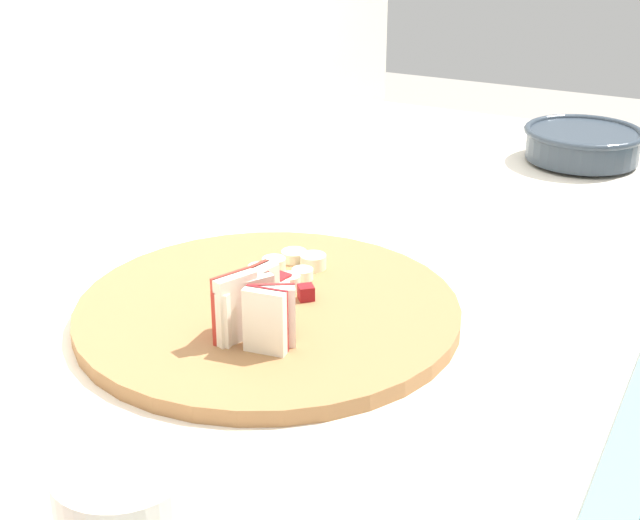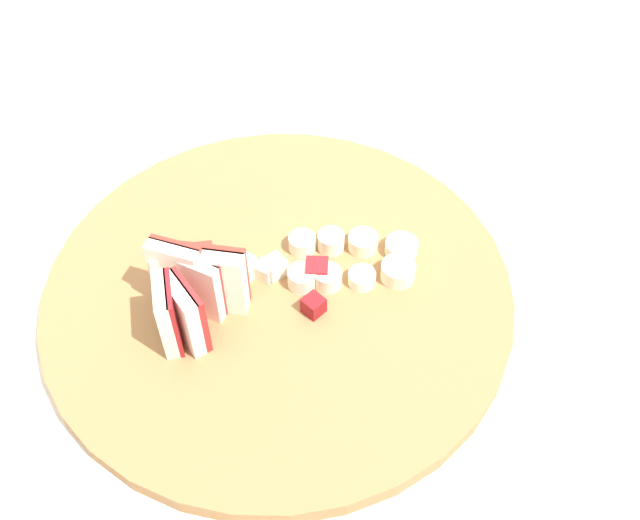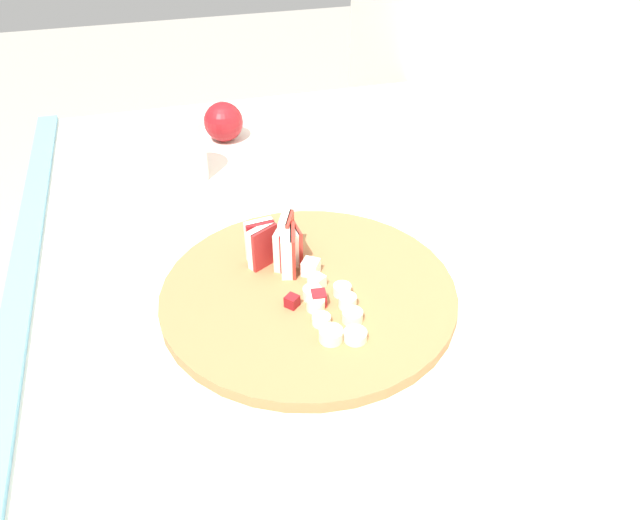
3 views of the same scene
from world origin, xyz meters
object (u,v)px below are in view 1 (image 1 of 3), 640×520
(cutting_board, at_px, (268,312))
(banana_slice_rows, at_px, (284,271))
(apple_wedge_fan, at_px, (251,309))
(apple_dice_pile, at_px, (263,296))
(ceramic_bowl, at_px, (583,143))

(cutting_board, height_order, banana_slice_rows, banana_slice_rows)
(cutting_board, bearing_deg, banana_slice_rows, 14.80)
(apple_wedge_fan, xyz_separation_m, banana_slice_rows, (0.13, 0.04, -0.02))
(apple_dice_pile, xyz_separation_m, banana_slice_rows, (0.06, 0.01, -0.00))
(banana_slice_rows, distance_m, ceramic_bowl, 0.62)
(apple_wedge_fan, xyz_separation_m, ceramic_bowl, (0.72, -0.14, -0.02))
(apple_wedge_fan, relative_size, apple_dice_pile, 0.87)
(cutting_board, bearing_deg, apple_wedge_fan, -162.27)
(apple_wedge_fan, distance_m, ceramic_bowl, 0.73)
(cutting_board, distance_m, apple_wedge_fan, 0.08)
(ceramic_bowl, bearing_deg, apple_dice_pile, 165.51)
(apple_dice_pile, xyz_separation_m, ceramic_bowl, (0.65, -0.17, 0.01))
(banana_slice_rows, bearing_deg, ceramic_bowl, -16.99)
(apple_wedge_fan, distance_m, apple_dice_pile, 0.07)
(apple_dice_pile, bearing_deg, ceramic_bowl, -14.49)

